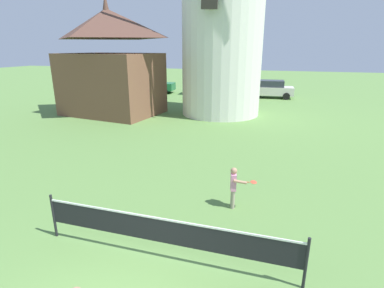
{
  "coord_description": "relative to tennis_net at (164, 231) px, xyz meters",
  "views": [
    {
      "loc": [
        2.4,
        -3.16,
        4.34
      ],
      "look_at": [
        0.26,
        3.83,
        1.99
      ],
      "focal_mm": 28.04,
      "sensor_mm": 36.0,
      "label": 1
    }
  ],
  "objects": [
    {
      "name": "tennis_net",
      "position": [
        0.0,
        0.0,
        0.0
      ],
      "size": [
        5.69,
        0.06,
        1.1
      ],
      "color": "black",
      "rests_on": "ground_plane"
    },
    {
      "name": "player_far",
      "position": [
        1.04,
        2.62,
        -0.0
      ],
      "size": [
        0.77,
        0.4,
        1.21
      ],
      "color": "#9E937F",
      "rests_on": "ground_plane"
    },
    {
      "name": "parked_car_green",
      "position": [
        -10.55,
        22.98,
        0.12
      ],
      "size": [
        4.48,
        2.22,
        1.56
      ],
      "color": "#1E6638",
      "rests_on": "ground_plane"
    },
    {
      "name": "parked_car_silver",
      "position": [
        -4.98,
        23.43,
        0.12
      ],
      "size": [
        4.57,
        2.14,
        1.56
      ],
      "color": "silver",
      "rests_on": "ground_plane"
    },
    {
      "name": "parked_car_cream",
      "position": [
        0.97,
        23.16,
        0.12
      ],
      "size": [
        4.05,
        2.1,
        1.56
      ],
      "color": "silver",
      "rests_on": "ground_plane"
    },
    {
      "name": "chapel",
      "position": [
        -9.01,
        12.97,
        2.59
      ],
      "size": [
        6.88,
        5.45,
        7.6
      ],
      "color": "brown",
      "rests_on": "ground_plane"
    }
  ]
}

